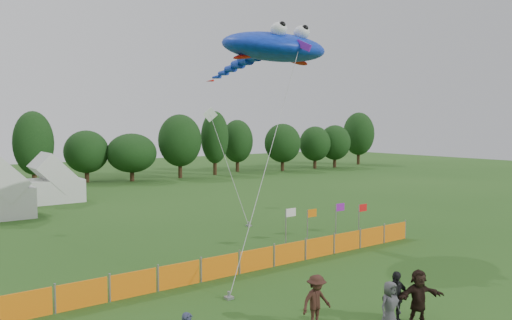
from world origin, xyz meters
TOP-DOWN VIEW (x-y plane):
  - ground at (0.00, 0.00)m, footprint 160.00×160.00m
  - treeline at (1.61, 44.93)m, footprint 104.57×8.78m
  - tent_left at (-6.67, 28.27)m, footprint 4.11×4.11m
  - tent_right at (-1.70, 33.57)m, footprint 4.62×3.70m
  - barrier_fence at (0.51, 6.66)m, footprint 21.90×0.06m
  - flag_row at (7.10, 8.97)m, footprint 6.73×0.54m
  - spectator_c at (-1.74, 0.22)m, footprint 1.18×0.71m
  - spectator_d at (0.67, -1.11)m, footprint 1.13×0.68m
  - spectator_e at (0.05, -1.37)m, footprint 0.84×0.58m
  - spectator_f at (1.29, -1.58)m, footprint 1.81×1.14m
  - stingray_kite at (4.38, 10.65)m, footprint 10.25×14.46m
  - small_kite_white at (8.58, 22.90)m, footprint 4.31×11.03m

SIDE VIEW (x-z plane):
  - ground at x=0.00m, z-range 0.00..0.00m
  - barrier_fence at x=0.51m, z-range 0.00..1.00m
  - spectator_e at x=0.05m, z-range 0.00..1.64m
  - spectator_c at x=-1.74m, z-range 0.00..1.79m
  - spectator_d at x=0.67m, z-range 0.00..1.81m
  - spectator_f at x=1.29m, z-range 0.00..1.86m
  - flag_row at x=7.10m, z-range 0.26..2.50m
  - tent_right at x=-1.70m, z-range 0.02..3.28m
  - tent_left at x=-6.67m, z-range 0.02..3.64m
  - treeline at x=1.61m, z-range 0.00..8.36m
  - small_kite_white at x=8.58m, z-range 1.48..9.74m
  - stingray_kite at x=4.38m, z-range 4.91..17.05m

